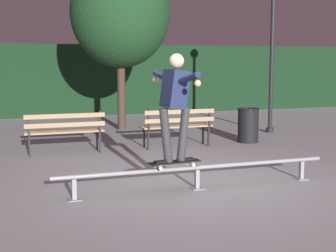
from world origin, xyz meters
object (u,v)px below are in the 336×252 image
(grind_rail, at_px, (197,171))
(trash_can, at_px, (248,125))
(skateboard, at_px, (175,162))
(park_bench_leftmost, at_px, (65,128))
(tree_behind_benches, at_px, (120,13))
(lamp_post_right, at_px, (272,38))
(skateboarder, at_px, (175,98))
(park_bench_left_center, at_px, (178,123))

(grind_rail, height_order, trash_can, trash_can)
(skateboard, relative_size, park_bench_leftmost, 0.50)
(skateboard, xyz_separation_m, tree_behind_benches, (0.84, 6.60, 2.75))
(park_bench_leftmost, bearing_deg, trash_can, 1.47)
(skateboard, xyz_separation_m, lamp_post_right, (4.45, 4.78, 2.06))
(skateboarder, distance_m, tree_behind_benches, 6.89)
(lamp_post_right, bearing_deg, tree_behind_benches, 153.23)
(skateboard, bearing_deg, trash_can, 48.56)
(lamp_post_right, bearing_deg, park_bench_leftmost, -166.29)
(skateboard, distance_m, skateboarder, 0.94)
(trash_can, bearing_deg, park_bench_leftmost, -178.53)
(grind_rail, height_order, lamp_post_right, lamp_post_right)
(tree_behind_benches, bearing_deg, lamp_post_right, -26.77)
(park_bench_left_center, distance_m, trash_can, 1.80)
(skateboarder, xyz_separation_m, lamp_post_right, (4.44, 4.78, 1.12))
(lamp_post_right, bearing_deg, park_bench_left_center, -156.48)
(skateboarder, relative_size, park_bench_left_center, 0.97)
(skateboard, xyz_separation_m, skateboarder, (0.00, 0.00, 0.94))
(tree_behind_benches, bearing_deg, skateboard, -97.25)
(park_bench_leftmost, bearing_deg, lamp_post_right, 13.71)
(trash_can, bearing_deg, skateboarder, -131.42)
(skateboard, distance_m, park_bench_left_center, 3.66)
(park_bench_leftmost, xyz_separation_m, lamp_post_right, (5.58, 1.36, 1.94))
(park_bench_left_center, height_order, tree_behind_benches, tree_behind_benches)
(tree_behind_benches, bearing_deg, skateboarder, -97.22)
(skateboarder, xyz_separation_m, park_bench_left_center, (1.32, 3.41, -0.82))
(skateboarder, bearing_deg, park_bench_left_center, 68.92)
(park_bench_left_center, relative_size, trash_can, 2.00)
(skateboard, height_order, trash_can, trash_can)
(lamp_post_right, distance_m, trash_can, 2.76)
(skateboarder, relative_size, park_bench_leftmost, 0.97)
(grind_rail, xyz_separation_m, tree_behind_benches, (0.48, 6.60, 2.90))
(grind_rail, xyz_separation_m, park_bench_left_center, (0.96, 3.41, 0.26))
(lamp_post_right, bearing_deg, trash_can, -136.87)
(skateboarder, height_order, lamp_post_right, lamp_post_right)
(grind_rail, distance_m, skateboarder, 1.14)
(park_bench_leftmost, relative_size, lamp_post_right, 0.41)
(grind_rail, bearing_deg, tree_behind_benches, 85.80)
(park_bench_leftmost, xyz_separation_m, park_bench_left_center, (2.45, 0.00, 0.00))
(park_bench_leftmost, height_order, trash_can, park_bench_leftmost)
(skateboarder, bearing_deg, grind_rail, -0.06)
(skateboard, bearing_deg, skateboarder, 6.81)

